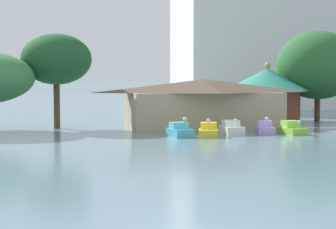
{
  "coord_description": "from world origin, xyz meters",
  "views": [
    {
      "loc": [
        -5.07,
        -16.74,
        5.04
      ],
      "look_at": [
        5.06,
        23.97,
        2.43
      ],
      "focal_mm": 62.53,
      "sensor_mm": 36.0,
      "label": 1
    }
  ],
  "objects_px": {
    "pedal_boat_cyan": "(180,131)",
    "boathouse": "(204,103)",
    "pedal_boat_lavender": "(265,129)",
    "pedal_boat_lime": "(292,129)",
    "shoreline_tree_right": "(318,65)",
    "green_roof_pavilion": "(267,91)",
    "pedal_boat_yellow": "(209,131)",
    "pedal_boat_white": "(232,129)",
    "background_building_block": "(266,24)",
    "shoreline_tree_mid": "(56,60)"
  },
  "relations": [
    {
      "from": "pedal_boat_cyan",
      "to": "boathouse",
      "type": "bearing_deg",
      "value": 140.2
    },
    {
      "from": "pedal_boat_lavender",
      "to": "pedal_boat_lime",
      "type": "height_order",
      "value": "pedal_boat_lavender"
    },
    {
      "from": "shoreline_tree_right",
      "to": "pedal_boat_lime",
      "type": "bearing_deg",
      "value": -125.54
    },
    {
      "from": "pedal_boat_lime",
      "to": "green_roof_pavilion",
      "type": "xyz_separation_m",
      "value": [
        4.14,
        15.02,
        3.05
      ]
    },
    {
      "from": "pedal_boat_yellow",
      "to": "pedal_boat_lime",
      "type": "distance_m",
      "value": 8.03
    },
    {
      "from": "pedal_boat_cyan",
      "to": "pedal_boat_white",
      "type": "bearing_deg",
      "value": 90.5
    },
    {
      "from": "pedal_boat_lavender",
      "to": "boathouse",
      "type": "height_order",
      "value": "boathouse"
    },
    {
      "from": "pedal_boat_lavender",
      "to": "boathouse",
      "type": "distance_m",
      "value": 8.31
    },
    {
      "from": "pedal_boat_white",
      "to": "background_building_block",
      "type": "distance_m",
      "value": 48.34
    },
    {
      "from": "pedal_boat_yellow",
      "to": "pedal_boat_lime",
      "type": "relative_size",
      "value": 1.08
    },
    {
      "from": "pedal_boat_white",
      "to": "green_roof_pavilion",
      "type": "height_order",
      "value": "green_roof_pavilion"
    },
    {
      "from": "pedal_boat_cyan",
      "to": "pedal_boat_yellow",
      "type": "xyz_separation_m",
      "value": [
        2.43,
        -0.52,
        -0.02
      ]
    },
    {
      "from": "pedal_boat_lime",
      "to": "shoreline_tree_right",
      "type": "xyz_separation_m",
      "value": [
        10.17,
        14.23,
        6.1
      ]
    },
    {
      "from": "boathouse",
      "to": "shoreline_tree_mid",
      "type": "bearing_deg",
      "value": 166.6
    },
    {
      "from": "pedal_boat_white",
      "to": "pedal_boat_yellow",
      "type": "bearing_deg",
      "value": -59.47
    },
    {
      "from": "boathouse",
      "to": "background_building_block",
      "type": "bearing_deg",
      "value": 57.84
    },
    {
      "from": "pedal_boat_lavender",
      "to": "background_building_block",
      "type": "relative_size",
      "value": 0.08
    },
    {
      "from": "pedal_boat_cyan",
      "to": "shoreline_tree_mid",
      "type": "xyz_separation_m",
      "value": [
        -9.79,
        11.16,
        6.4
      ]
    },
    {
      "from": "shoreline_tree_mid",
      "to": "pedal_boat_cyan",
      "type": "bearing_deg",
      "value": -48.74
    },
    {
      "from": "pedal_boat_white",
      "to": "shoreline_tree_right",
      "type": "height_order",
      "value": "shoreline_tree_right"
    },
    {
      "from": "green_roof_pavilion",
      "to": "pedal_boat_white",
      "type": "bearing_deg",
      "value": -124.18
    },
    {
      "from": "pedal_boat_yellow",
      "to": "shoreline_tree_mid",
      "type": "bearing_deg",
      "value": -115.08
    },
    {
      "from": "boathouse",
      "to": "green_roof_pavilion",
      "type": "xyz_separation_m",
      "value": [
        10.01,
        7.18,
        0.94
      ]
    },
    {
      "from": "pedal_boat_cyan",
      "to": "pedal_boat_lime",
      "type": "height_order",
      "value": "pedal_boat_cyan"
    },
    {
      "from": "pedal_boat_lime",
      "to": "boathouse",
      "type": "relative_size",
      "value": 0.18
    },
    {
      "from": "green_roof_pavilion",
      "to": "shoreline_tree_right",
      "type": "distance_m",
      "value": 6.8
    },
    {
      "from": "green_roof_pavilion",
      "to": "shoreline_tree_mid",
      "type": "bearing_deg",
      "value": -171.25
    },
    {
      "from": "pedal_boat_cyan",
      "to": "pedal_boat_white",
      "type": "height_order",
      "value": "pedal_boat_cyan"
    },
    {
      "from": "pedal_boat_lavender",
      "to": "pedal_boat_lime",
      "type": "bearing_deg",
      "value": 89.31
    },
    {
      "from": "pedal_boat_yellow",
      "to": "shoreline_tree_right",
      "type": "xyz_separation_m",
      "value": [
        18.19,
        14.63,
        6.08
      ]
    },
    {
      "from": "pedal_boat_white",
      "to": "green_roof_pavilion",
      "type": "bearing_deg",
      "value": 148.74
    },
    {
      "from": "boathouse",
      "to": "shoreline_tree_right",
      "type": "xyz_separation_m",
      "value": [
        16.03,
        6.39,
        3.99
      ]
    },
    {
      "from": "pedal_boat_yellow",
      "to": "pedal_boat_lavender",
      "type": "xyz_separation_m",
      "value": [
        5.67,
        1.01,
        -0.0
      ]
    },
    {
      "from": "pedal_boat_yellow",
      "to": "pedal_boat_white",
      "type": "height_order",
      "value": "pedal_boat_yellow"
    },
    {
      "from": "pedal_boat_lime",
      "to": "shoreline_tree_right",
      "type": "bearing_deg",
      "value": 139.53
    },
    {
      "from": "green_roof_pavilion",
      "to": "pedal_boat_lavender",
      "type": "bearing_deg",
      "value": -114.26
    },
    {
      "from": "boathouse",
      "to": "pedal_boat_white",
      "type": "bearing_deg",
      "value": -86.09
    },
    {
      "from": "pedal_boat_yellow",
      "to": "shoreline_tree_mid",
      "type": "distance_m",
      "value": 18.07
    },
    {
      "from": "pedal_boat_lime",
      "to": "shoreline_tree_right",
      "type": "relative_size",
      "value": 0.28
    },
    {
      "from": "pedal_boat_lavender",
      "to": "pedal_boat_lime",
      "type": "distance_m",
      "value": 2.43
    },
    {
      "from": "pedal_boat_white",
      "to": "pedal_boat_cyan",
      "type": "bearing_deg",
      "value": -77.47
    },
    {
      "from": "boathouse",
      "to": "shoreline_tree_mid",
      "type": "height_order",
      "value": "shoreline_tree_mid"
    },
    {
      "from": "shoreline_tree_right",
      "to": "background_building_block",
      "type": "height_order",
      "value": "background_building_block"
    },
    {
      "from": "pedal_boat_cyan",
      "to": "pedal_boat_lavender",
      "type": "bearing_deg",
      "value": 84.38
    },
    {
      "from": "boathouse",
      "to": "shoreline_tree_right",
      "type": "bearing_deg",
      "value": 21.72
    },
    {
      "from": "shoreline_tree_right",
      "to": "pedal_boat_lavender",
      "type": "bearing_deg",
      "value": -132.58
    },
    {
      "from": "pedal_boat_yellow",
      "to": "pedal_boat_lavender",
      "type": "distance_m",
      "value": 5.76
    },
    {
      "from": "background_building_block",
      "to": "pedal_boat_lavender",
      "type": "bearing_deg",
      "value": -113.52
    },
    {
      "from": "boathouse",
      "to": "shoreline_tree_right",
      "type": "relative_size",
      "value": 1.54
    },
    {
      "from": "background_building_block",
      "to": "shoreline_tree_mid",
      "type": "bearing_deg",
      "value": -139.28
    }
  ]
}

